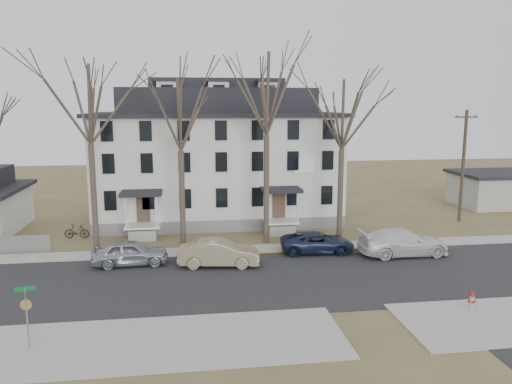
{
  "coord_description": "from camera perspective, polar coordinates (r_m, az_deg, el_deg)",
  "views": [
    {
      "loc": [
        -4.59,
        -25.03,
        9.99
      ],
      "look_at": [
        0.13,
        9.0,
        3.9
      ],
      "focal_mm": 35.0,
      "sensor_mm": 36.0,
      "label": 1
    }
  ],
  "objects": [
    {
      "name": "car_white",
      "position": [
        34.76,
        16.46,
        -5.58
      ],
      "size": [
        6.05,
        2.6,
        1.74
      ],
      "primitive_type": "imported",
      "rotation": [
        0.0,
        0.0,
        1.6
      ],
      "color": "silver",
      "rests_on": "ground"
    },
    {
      "name": "distant_building",
      "position": [
        55.07,
        25.97,
        0.35
      ],
      "size": [
        8.5,
        6.5,
        3.35
      ],
      "color": "#A09F97",
      "rests_on": "ground"
    },
    {
      "name": "near_sidewalk_left",
      "position": [
        22.64,
        -16.42,
        -16.56
      ],
      "size": [
        20.0,
        5.0,
        0.08
      ],
      "primitive_type": "cube",
      "color": "#A09F97",
      "rests_on": "ground"
    },
    {
      "name": "bicycle_right",
      "position": [
        39.73,
        -19.81,
        -4.29
      ],
      "size": [
        1.87,
        0.7,
        1.1
      ],
      "primitive_type": "imported",
      "rotation": [
        0.0,
        0.0,
        1.47
      ],
      "color": "black",
      "rests_on": "ground"
    },
    {
      "name": "car_silver",
      "position": [
        32.32,
        -14.2,
        -6.78
      ],
      "size": [
        4.78,
        2.14,
        1.59
      ],
      "primitive_type": "imported",
      "rotation": [
        0.0,
        0.0,
        1.63
      ],
      "color": "#9BA0A8",
      "rests_on": "ground"
    },
    {
      "name": "far_sidewalk",
      "position": [
        34.81,
        0.01,
        -6.62
      ],
      "size": [
        120.0,
        2.0,
        0.08
      ],
      "primitive_type": "cube",
      "color": "#A09F97",
      "rests_on": "ground"
    },
    {
      "name": "boarding_house",
      "position": [
        43.31,
        -4.44,
        3.92
      ],
      "size": [
        20.8,
        12.36,
        12.05
      ],
      "color": "slate",
      "rests_on": "ground"
    },
    {
      "name": "utility_pole_far",
      "position": [
        45.63,
        22.59,
        2.89
      ],
      "size": [
        2.0,
        0.28,
        9.5
      ],
      "color": "#3D3023",
      "rests_on": "ground"
    },
    {
      "name": "tree_far_left",
      "position": [
        35.42,
        -18.63,
        10.11
      ],
      "size": [
        8.4,
        8.4,
        13.72
      ],
      "color": "#473B31",
      "rests_on": "ground"
    },
    {
      "name": "car_tan",
      "position": [
        31.26,
        -4.25,
        -7.02
      ],
      "size": [
        5.19,
        2.36,
        1.65
      ],
      "primitive_type": "imported",
      "rotation": [
        0.0,
        0.0,
        1.45
      ],
      "color": "gray",
      "rests_on": "ground"
    },
    {
      "name": "tree_mid_left",
      "position": [
        34.84,
        -8.69,
        9.31
      ],
      "size": [
        7.8,
        7.8,
        12.74
      ],
      "color": "#473B31",
      "rests_on": "ground"
    },
    {
      "name": "yellow_curb",
      "position": [
        34.99,
        8.41,
        -6.65
      ],
      "size": [
        14.0,
        0.25,
        0.06
      ],
      "primitive_type": "cube",
      "color": "gold",
      "rests_on": "ground"
    },
    {
      "name": "bicycle_left",
      "position": [
        37.77,
        -12.77,
        -4.81
      ],
      "size": [
        1.79,
        0.74,
        0.92
      ],
      "primitive_type": "imported",
      "rotation": [
        0.0,
        0.0,
        1.65
      ],
      "color": "black",
      "rests_on": "ground"
    },
    {
      "name": "main_road",
      "position": [
        29.18,
        1.65,
        -9.97
      ],
      "size": [
        120.0,
        10.0,
        0.04
      ],
      "primitive_type": "cube",
      "color": "#27272A",
      "rests_on": "ground"
    },
    {
      "name": "ground",
      "position": [
        27.34,
        2.36,
        -11.39
      ],
      "size": [
        120.0,
        120.0,
        0.0
      ],
      "primitive_type": "plane",
      "color": "brown",
      "rests_on": "ground"
    },
    {
      "name": "car_navy",
      "position": [
        34.24,
        7.02,
        -5.78
      ],
      "size": [
        5.13,
        2.64,
        1.38
      ],
      "primitive_type": "imported",
      "rotation": [
        0.0,
        0.0,
        1.5
      ],
      "color": "#1D2741",
      "rests_on": "ground"
    },
    {
      "name": "tree_center",
      "position": [
        35.29,
        1.24,
        11.83
      ],
      "size": [
        9.0,
        9.0,
        14.7
      ],
      "color": "#473B31",
      "rests_on": "ground"
    },
    {
      "name": "tree_mid_right",
      "position": [
        36.55,
        9.89,
        9.3
      ],
      "size": [
        7.8,
        7.8,
        12.74
      ],
      "color": "#473B31",
      "rests_on": "ground"
    },
    {
      "name": "street_sign",
      "position": [
        22.78,
        -24.77,
        -12.0
      ],
      "size": [
        0.77,
        0.77,
        2.72
      ],
      "rotation": [
        0.0,
        0.0,
        0.26
      ],
      "color": "gray",
      "rests_on": "ground"
    },
    {
      "name": "fire_hydrant",
      "position": [
        27.18,
        23.43,
        -11.35
      ],
      "size": [
        0.37,
        0.35,
        0.9
      ],
      "color": "#B7B7BA",
      "rests_on": "ground"
    }
  ]
}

